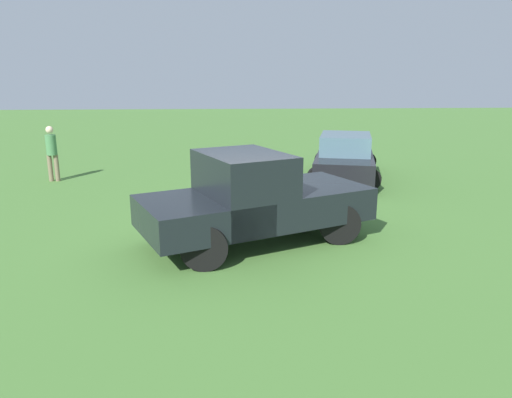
# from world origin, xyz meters

# --- Properties ---
(ground_plane) EXTENTS (80.00, 80.00, 0.00)m
(ground_plane) POSITION_xyz_m (0.00, 0.00, 0.00)
(ground_plane) COLOR #477533
(pickup_truck) EXTENTS (4.89, 3.60, 1.83)m
(pickup_truck) POSITION_xyz_m (-0.07, 0.56, 0.95)
(pickup_truck) COLOR black
(pickup_truck) RESTS_ON ground_plane
(sedan_near) EXTENTS (2.89, 4.99, 1.48)m
(sedan_near) POSITION_xyz_m (-3.41, -5.30, 0.69)
(sedan_near) COLOR black
(sedan_near) RESTS_ON ground_plane
(person_bystander) EXTENTS (0.34, 0.34, 1.74)m
(person_bystander) POSITION_xyz_m (5.86, -5.65, 0.99)
(person_bystander) COLOR #7A6B51
(person_bystander) RESTS_ON ground_plane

